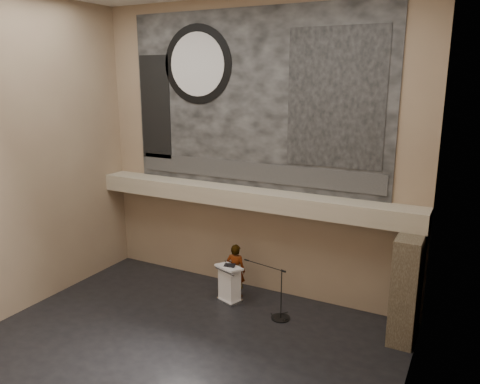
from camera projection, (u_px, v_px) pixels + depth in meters
The scene contains 20 objects.
floor at pixel (178, 350), 11.17m from camera, with size 10.00×10.00×0.00m, color black.
wall_back at pixel (253, 151), 13.58m from camera, with size 10.00×0.02×8.50m, color #826A53.
wall_front at pixel (8, 228), 6.70m from camera, with size 10.00×0.02×8.50m, color #826A53.
wall_left at pixel (17, 158), 12.39m from camera, with size 0.02×8.00×8.50m, color #826A53.
wall_right at pixel (414, 205), 7.89m from camera, with size 0.02×8.00×8.50m, color #826A53.
soffit at pixel (246, 197), 13.55m from camera, with size 10.00×0.80×0.50m, color tan.
sprinkler_left at pixel (199, 201), 14.29m from camera, with size 0.04×0.04×0.06m, color #B2893D.
sprinkler_right at pixel (308, 216), 12.72m from camera, with size 0.04×0.04×0.06m, color #B2893D.
banner at pixel (253, 100), 13.20m from camera, with size 8.00×0.05×5.00m, color black.
banner_text_strip at pixel (252, 172), 13.66m from camera, with size 7.76×0.02×0.55m, color #2D2D2D.
banner_clock_rim at pixel (197, 64), 13.74m from camera, with size 2.30×2.30×0.02m, color black.
banner_clock_face at pixel (197, 64), 13.72m from camera, with size 1.84×1.84×0.02m, color silver.
banner_building_print at pixel (335, 99), 12.07m from camera, with size 2.60×0.02×3.60m, color black.
banner_brick_print at pixel (156, 108), 14.77m from camera, with size 1.10×0.02×3.20m, color black.
stone_pier at pixel (407, 287), 11.46m from camera, with size 0.60×1.40×2.70m, color #3E3326.
lectern at pixel (229, 284), 13.47m from camera, with size 0.84×0.71×1.13m.
binder at pixel (230, 265), 13.34m from camera, with size 0.31×0.25×0.04m, color black.
papers at pixel (224, 265), 13.38m from camera, with size 0.20×0.27×0.01m, color silver.
speaker_person at pixel (236, 270), 13.75m from camera, with size 0.59×0.39×1.62m, color white.
mic_stand at pixel (279, 311), 12.62m from camera, with size 1.48×0.52×1.43m.
Camera 1 is at (5.91, -8.10, 6.37)m, focal length 35.00 mm.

